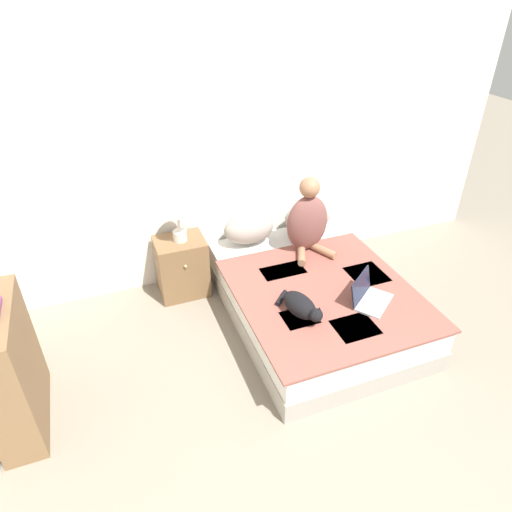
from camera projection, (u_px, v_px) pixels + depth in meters
The scene contains 10 objects.
wall_back at pixel (244, 147), 4.17m from camera, with size 5.50×0.05×2.55m.
bed at pixel (314, 299), 4.02m from camera, with size 1.44×1.94×0.41m.
pillow_near at pixel (249, 229), 4.36m from camera, with size 0.49×0.29×0.29m.
pillow_far at pixel (308, 217), 4.54m from camera, with size 0.49×0.29×0.29m.
person_sitting at pixel (308, 221), 4.16m from camera, with size 0.40×0.39×0.72m.
cat_tabby at pixel (301, 306), 3.47m from camera, with size 0.26×0.51×0.17m.
laptop_open at pixel (369, 297), 3.63m from camera, with size 0.43×0.41×0.22m.
nightstand at pixel (182, 267), 4.29m from camera, with size 0.45×0.39×0.58m.
table_lamp at pixel (177, 207), 3.95m from camera, with size 0.25×0.25×0.47m.
bookshelf at pixel (10, 370), 2.95m from camera, with size 0.26×0.77×0.96m.
Camera 1 is at (-1.34, -0.62, 2.71)m, focal length 32.00 mm.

